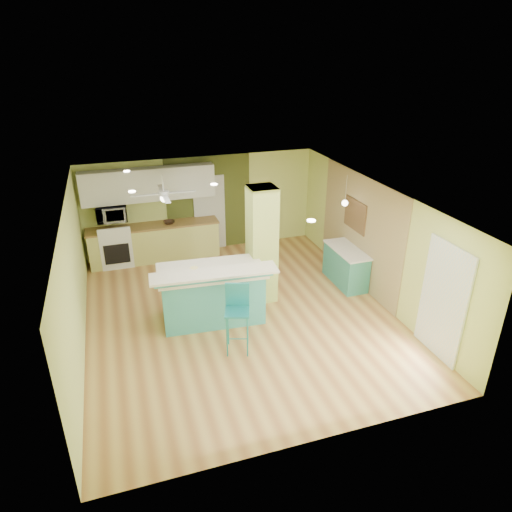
% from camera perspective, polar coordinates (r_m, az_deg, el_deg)
% --- Properties ---
extents(floor, '(6.00, 7.00, 0.01)m').
position_cam_1_polar(floor, '(9.45, -2.10, -7.27)').
color(floor, '#A86C3A').
rests_on(floor, ground).
extents(ceiling, '(6.00, 7.00, 0.01)m').
position_cam_1_polar(ceiling, '(8.39, -2.37, 7.39)').
color(ceiling, white).
rests_on(ceiling, wall_back).
extents(wall_back, '(6.00, 0.01, 2.50)m').
position_cam_1_polar(wall_back, '(12.02, -6.85, 6.44)').
color(wall_back, '#D0DF77').
rests_on(wall_back, floor).
extents(wall_front, '(6.00, 0.01, 2.50)m').
position_cam_1_polar(wall_front, '(6.04, 7.24, -14.03)').
color(wall_front, '#D0DF77').
rests_on(wall_front, floor).
extents(wall_left, '(0.01, 7.00, 2.50)m').
position_cam_1_polar(wall_left, '(8.63, -21.82, -2.99)').
color(wall_left, '#D0DF77').
rests_on(wall_left, floor).
extents(wall_right, '(0.01, 7.00, 2.50)m').
position_cam_1_polar(wall_right, '(10.01, 14.56, 1.91)').
color(wall_right, '#D0DF77').
rests_on(wall_right, floor).
extents(wood_panel, '(0.02, 3.40, 2.50)m').
position_cam_1_polar(wood_panel, '(10.47, 12.79, 3.13)').
color(wood_panel, '#977F56').
rests_on(wood_panel, floor).
extents(olive_accent, '(2.20, 0.02, 2.50)m').
position_cam_1_polar(olive_accent, '(12.04, -5.90, 6.52)').
color(olive_accent, '#495120').
rests_on(olive_accent, floor).
extents(interior_door, '(0.82, 0.05, 2.00)m').
position_cam_1_polar(interior_door, '(12.10, -5.82, 5.36)').
color(interior_door, silver).
rests_on(interior_door, floor).
extents(french_door, '(0.04, 1.08, 2.10)m').
position_cam_1_polar(french_door, '(8.44, 22.33, -5.28)').
color(french_door, white).
rests_on(french_door, floor).
extents(column, '(0.55, 0.55, 2.50)m').
position_cam_1_polar(column, '(9.46, 0.73, 1.37)').
color(column, '#ABBE58').
rests_on(column, floor).
extents(kitchen_run, '(3.25, 0.63, 0.94)m').
position_cam_1_polar(kitchen_run, '(11.85, -12.52, 1.69)').
color(kitchen_run, '#D3D46F').
rests_on(kitchen_run, floor).
extents(stove, '(0.76, 0.66, 1.08)m').
position_cam_1_polar(stove, '(11.82, -17.07, 1.03)').
color(stove, white).
rests_on(stove, floor).
extents(upper_cabinets, '(3.20, 0.34, 0.80)m').
position_cam_1_polar(upper_cabinets, '(11.48, -13.27, 8.71)').
color(upper_cabinets, silver).
rests_on(upper_cabinets, wall_back).
extents(microwave, '(0.70, 0.48, 0.39)m').
position_cam_1_polar(microwave, '(11.51, -17.62, 5.10)').
color(microwave, silver).
rests_on(microwave, wall_back).
extents(ceiling_fan, '(1.41, 1.41, 0.61)m').
position_cam_1_polar(ceiling_fan, '(10.20, -11.45, 7.61)').
color(ceiling_fan, silver).
rests_on(ceiling_fan, ceiling).
extents(pendant_lamp, '(0.14, 0.14, 0.69)m').
position_cam_1_polar(pendant_lamp, '(10.21, 11.06, 6.54)').
color(pendant_lamp, silver).
rests_on(pendant_lamp, ceiling).
extents(wall_decor, '(0.03, 0.90, 0.70)m').
position_cam_1_polar(wall_decor, '(10.51, 12.30, 5.02)').
color(wall_decor, brown).
rests_on(wall_decor, wood_panel).
extents(peninsula, '(2.38, 1.40, 1.25)m').
position_cam_1_polar(peninsula, '(9.06, -5.50, -4.61)').
color(peninsula, teal).
rests_on(peninsula, floor).
extents(bar_stool, '(0.53, 0.53, 1.28)m').
position_cam_1_polar(bar_stool, '(8.03, -2.35, -6.42)').
color(bar_stool, teal).
rests_on(bar_stool, floor).
extents(side_counter, '(0.56, 1.32, 0.85)m').
position_cam_1_polar(side_counter, '(10.63, 11.14, -1.23)').
color(side_counter, teal).
rests_on(side_counter, floor).
extents(fruit_bowl, '(0.29, 0.29, 0.07)m').
position_cam_1_polar(fruit_bowl, '(11.68, -10.81, 4.17)').
color(fruit_bowl, '#332014').
rests_on(fruit_bowl, kitchen_run).
extents(canister, '(0.15, 0.15, 0.17)m').
position_cam_1_polar(canister, '(8.60, -7.74, -1.96)').
color(canister, yellow).
rests_on(canister, peninsula).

